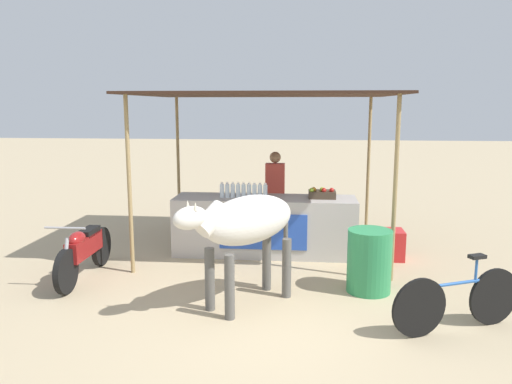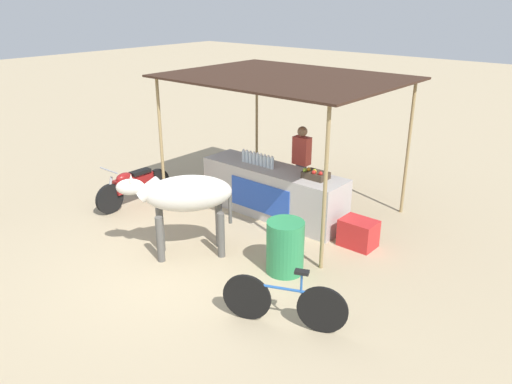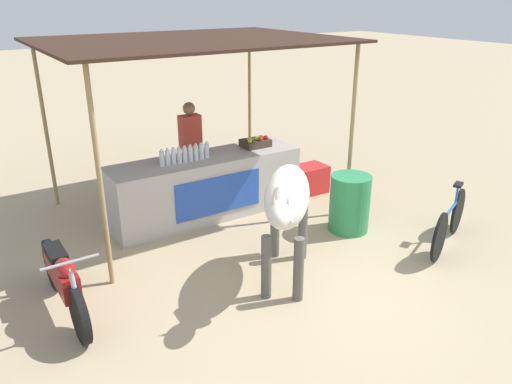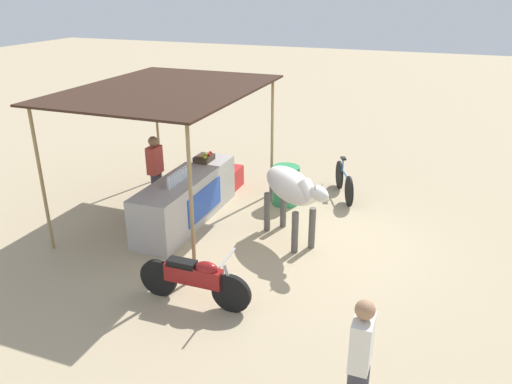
% 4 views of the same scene
% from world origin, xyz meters
% --- Properties ---
extents(ground_plane, '(60.00, 60.00, 0.00)m').
position_xyz_m(ground_plane, '(0.00, 0.00, 0.00)').
color(ground_plane, tan).
extents(stall_counter, '(3.00, 0.82, 0.96)m').
position_xyz_m(stall_counter, '(0.00, 2.20, 0.48)').
color(stall_counter, '#B2ADA8').
rests_on(stall_counter, ground).
extents(stall_awning, '(4.20, 3.20, 2.66)m').
position_xyz_m(stall_awning, '(0.00, 2.50, 2.55)').
color(stall_awning, '#382319').
rests_on(stall_awning, ground).
extents(water_bottle_row, '(0.79, 0.07, 0.25)m').
position_xyz_m(water_bottle_row, '(-0.35, 2.15, 1.07)').
color(water_bottle_row, silver).
rests_on(water_bottle_row, stall_counter).
extents(fruit_crate, '(0.44, 0.32, 0.18)m').
position_xyz_m(fruit_crate, '(0.93, 2.24, 1.03)').
color(fruit_crate, '#3F3326').
rests_on(fruit_crate, stall_counter).
extents(vendor_behind_counter, '(0.34, 0.22, 1.65)m').
position_xyz_m(vendor_behind_counter, '(0.12, 2.95, 0.85)').
color(vendor_behind_counter, '#383842').
rests_on(vendor_behind_counter, ground).
extents(cooler_box, '(0.60, 0.44, 0.48)m').
position_xyz_m(cooler_box, '(1.95, 2.10, 0.24)').
color(cooler_box, red).
rests_on(cooler_box, ground).
extents(water_barrel, '(0.58, 0.58, 0.85)m').
position_xyz_m(water_barrel, '(1.51, 0.61, 0.42)').
color(water_barrel, '#2D8C51').
rests_on(water_barrel, ground).
extents(cow, '(1.46, 1.62, 1.44)m').
position_xyz_m(cow, '(-0.07, 0.01, 1.03)').
color(cow, silver).
rests_on(cow, ground).
extents(motorcycle_parked, '(0.55, 1.80, 0.90)m').
position_xyz_m(motorcycle_parked, '(-2.48, 0.74, 0.43)').
color(motorcycle_parked, black).
rests_on(motorcycle_parked, ground).
extents(bicycle_leaning, '(1.54, 0.71, 0.85)m').
position_xyz_m(bicycle_leaning, '(2.34, -0.50, 0.35)').
color(bicycle_leaning, black).
rests_on(bicycle_leaning, ground).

